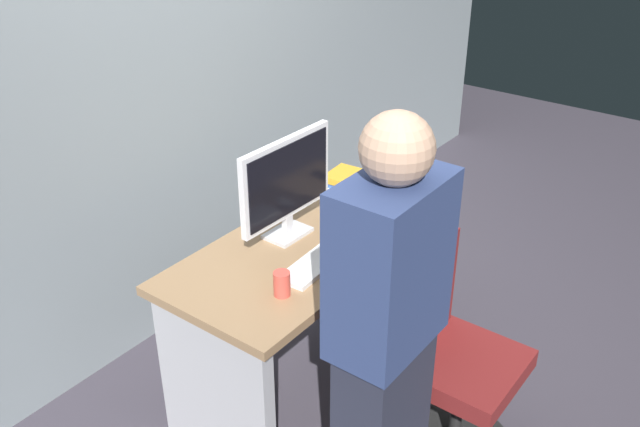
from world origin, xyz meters
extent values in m
plane|color=#3D3842|center=(0.00, 0.00, 0.00)|extent=(9.00, 9.00, 0.00)
cube|color=gray|center=(0.00, 0.89, 1.50)|extent=(6.40, 0.10, 3.00)
cube|color=#93704C|center=(0.00, 0.00, 0.73)|extent=(1.38, 0.66, 0.04)
cube|color=#B2B2B7|center=(-0.63, 0.00, 0.35)|extent=(0.06, 0.58, 0.71)
cube|color=#B2B2B7|center=(0.63, 0.00, 0.35)|extent=(0.06, 0.58, 0.71)
cylinder|color=black|center=(-0.02, -0.77, 0.23)|extent=(0.05, 0.05, 0.39)
cube|color=maroon|center=(-0.02, -0.77, 0.46)|extent=(0.44, 0.44, 0.08)
cube|color=maroon|center=(-0.02, -0.58, 0.72)|extent=(0.40, 0.06, 0.44)
cube|color=navy|center=(-0.50, -0.69, 1.14)|extent=(0.40, 0.24, 0.58)
sphere|color=tan|center=(-0.50, -0.69, 1.53)|extent=(0.22, 0.22, 0.22)
cube|color=silver|center=(-0.02, 0.11, 0.76)|extent=(0.20, 0.14, 0.02)
cube|color=silver|center=(-0.02, 0.11, 0.80)|extent=(0.04, 0.03, 0.08)
cube|color=silver|center=(-0.02, 0.11, 1.02)|extent=(0.54, 0.04, 0.36)
cube|color=black|center=(-0.02, 0.10, 1.02)|extent=(0.50, 0.02, 0.32)
cube|color=white|center=(-0.12, -0.14, 0.76)|extent=(0.44, 0.15, 0.02)
ellipsoid|color=white|center=(0.17, -0.12, 0.76)|extent=(0.06, 0.10, 0.03)
cylinder|color=#D84C3F|center=(-0.39, -0.16, 0.80)|extent=(0.07, 0.07, 0.10)
cube|color=white|center=(0.50, 0.20, 0.76)|extent=(0.22, 0.18, 0.03)
cube|color=#3359A5|center=(0.51, 0.19, 0.79)|extent=(0.20, 0.18, 0.02)
cube|color=gold|center=(0.51, 0.19, 0.81)|extent=(0.20, 0.14, 0.03)
cube|color=black|center=(0.54, -0.18, 0.75)|extent=(0.07, 0.15, 0.01)
camera|label=1|loc=(-2.07, -1.61, 2.30)|focal=39.35mm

